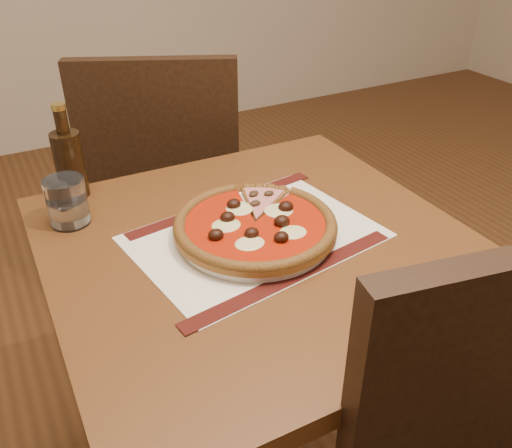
# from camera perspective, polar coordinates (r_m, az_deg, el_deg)

# --- Properties ---
(table) EXTENTS (0.81, 0.81, 0.75)m
(table) POSITION_cam_1_polar(r_m,az_deg,el_deg) (1.11, 0.49, -6.24)
(table) COLOR brown
(table) RESTS_ON ground
(chair_far) EXTENTS (0.60, 0.60, 0.96)m
(chair_far) POSITION_cam_1_polar(r_m,az_deg,el_deg) (1.74, -9.40, 4.54)
(chair_far) COLOR black
(chair_far) RESTS_ON ground
(placemat) EXTENTS (0.50, 0.39, 0.00)m
(placemat) POSITION_cam_1_polar(r_m,az_deg,el_deg) (1.07, -0.09, -1.33)
(placemat) COLOR silver
(placemat) RESTS_ON table
(plate) EXTENTS (0.30, 0.30, 0.02)m
(plate) POSITION_cam_1_polar(r_m,az_deg,el_deg) (1.06, -0.09, -0.88)
(plate) COLOR white
(plate) RESTS_ON placemat
(pizza) EXTENTS (0.32, 0.32, 0.04)m
(pizza) POSITION_cam_1_polar(r_m,az_deg,el_deg) (1.05, -0.09, 0.02)
(pizza) COLOR #996325
(pizza) RESTS_ON plate
(ham_slice) EXTENTS (0.13, 0.15, 0.02)m
(ham_slice) POSITION_cam_1_polar(r_m,az_deg,el_deg) (1.14, 1.05, 2.71)
(ham_slice) COLOR #996325
(ham_slice) RESTS_ON plate
(water_glass) EXTENTS (0.09, 0.09, 0.10)m
(water_glass) POSITION_cam_1_polar(r_m,az_deg,el_deg) (1.15, -19.27, 2.24)
(water_glass) COLOR white
(water_glass) RESTS_ON table
(bottle) EXTENTS (0.06, 0.06, 0.21)m
(bottle) POSITION_cam_1_polar(r_m,az_deg,el_deg) (1.25, -19.05, 6.27)
(bottle) COLOR #331E0C
(bottle) RESTS_ON table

